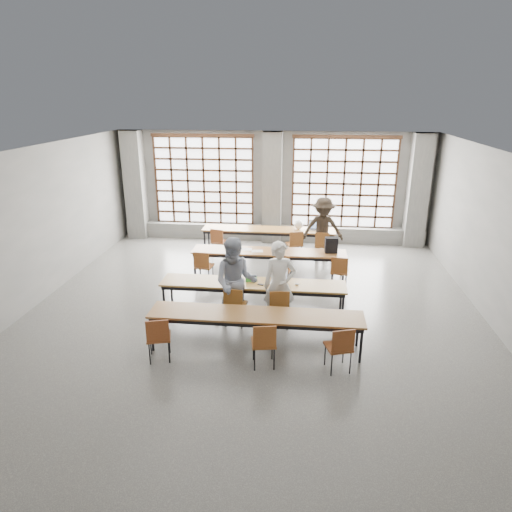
{
  "coord_description": "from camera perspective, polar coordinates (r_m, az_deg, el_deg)",
  "views": [
    {
      "loc": [
        1.04,
        -9.12,
        4.58
      ],
      "look_at": [
        0.01,
        0.4,
        1.17
      ],
      "focal_mm": 32.0,
      "sensor_mm": 36.0,
      "label": 1
    }
  ],
  "objects": [
    {
      "name": "floor",
      "position": [
        10.26,
        -0.29,
        -6.9
      ],
      "size": [
        11.0,
        11.0,
        0.0
      ],
      "primitive_type": "plane",
      "color": "#52524F",
      "rests_on": "ground"
    },
    {
      "name": "ceiling",
      "position": [
        9.25,
        -0.32,
        12.9
      ],
      "size": [
        11.0,
        11.0,
        0.0
      ],
      "primitive_type": "plane",
      "rotation": [
        3.14,
        0.0,
        0.0
      ],
      "color": "silver",
      "rests_on": "floor"
    },
    {
      "name": "wall_back",
      "position": [
        14.93,
        2.11,
        8.67
      ],
      "size": [
        10.0,
        0.0,
        10.0
      ],
      "primitive_type": "plane",
      "rotation": [
        1.57,
        0.0,
        0.0
      ],
      "color": "#5F5F5C",
      "rests_on": "floor"
    },
    {
      "name": "wall_front",
      "position": [
        4.72,
        -8.27,
        -17.53
      ],
      "size": [
        10.0,
        0.0,
        10.0
      ],
      "primitive_type": "plane",
      "rotation": [
        -1.57,
        0.0,
        0.0
      ],
      "color": "#5F5F5C",
      "rests_on": "floor"
    },
    {
      "name": "wall_left",
      "position": [
        11.3,
        -26.41,
        3.03
      ],
      "size": [
        0.0,
        11.0,
        11.0
      ],
      "primitive_type": "plane",
      "rotation": [
        1.57,
        0.0,
        1.57
      ],
      "color": "#5F5F5C",
      "rests_on": "floor"
    },
    {
      "name": "wall_right",
      "position": [
        10.34,
        28.42,
        1.3
      ],
      "size": [
        0.0,
        11.0,
        11.0
      ],
      "primitive_type": "plane",
      "rotation": [
        1.57,
        0.0,
        -1.57
      ],
      "color": "#5F5F5C",
      "rests_on": "floor"
    },
    {
      "name": "column_left",
      "position": [
        15.64,
        -14.84,
        8.54
      ],
      "size": [
        0.6,
        0.55,
        3.5
      ],
      "primitive_type": "cube",
      "color": "#5B5B58",
      "rests_on": "floor"
    },
    {
      "name": "column_mid",
      "position": [
        14.66,
        2.03,
        8.47
      ],
      "size": [
        0.6,
        0.55,
        3.5
      ],
      "primitive_type": "cube",
      "color": "#5B5B58",
      "rests_on": "floor"
    },
    {
      "name": "column_right",
      "position": [
        15.02,
        19.57,
        7.63
      ],
      "size": [
        0.6,
        0.55,
        3.5
      ],
      "primitive_type": "cube",
      "color": "#5B5B58",
      "rests_on": "floor"
    },
    {
      "name": "window_left",
      "position": [
        15.15,
        -6.53,
        9.3
      ],
      "size": [
        3.32,
        0.12,
        3.0
      ],
      "color": "white",
      "rests_on": "wall_back"
    },
    {
      "name": "window_right",
      "position": [
        14.84,
        10.9,
        8.86
      ],
      "size": [
        3.32,
        0.12,
        3.0
      ],
      "color": "white",
      "rests_on": "wall_back"
    },
    {
      "name": "sill_ledge",
      "position": [
        15.1,
        1.99,
        2.93
      ],
      "size": [
        9.8,
        0.35,
        0.5
      ],
      "primitive_type": "cube",
      "color": "#5B5B58",
      "rests_on": "floor"
    },
    {
      "name": "desk_row_a",
      "position": [
        13.83,
        1.59,
        3.16
      ],
      "size": [
        4.0,
        0.7,
        0.73
      ],
      "color": "brown",
      "rests_on": "floor"
    },
    {
      "name": "desk_row_b",
      "position": [
        11.88,
        1.61,
        0.35
      ],
      "size": [
        4.0,
        0.7,
        0.73
      ],
      "color": "brown",
      "rests_on": "floor"
    },
    {
      "name": "desk_row_c",
      "position": [
        9.9,
        -0.38,
        -3.7
      ],
      "size": [
        4.0,
        0.7,
        0.73
      ],
      "color": "brown",
      "rests_on": "floor"
    },
    {
      "name": "desk_row_d",
      "position": [
        8.56,
        -0.03,
        -7.62
      ],
      "size": [
        4.0,
        0.7,
        0.73
      ],
      "color": "brown",
      "rests_on": "floor"
    },
    {
      "name": "chair_back_left",
      "position": [
        13.46,
        -4.68,
        2.06
      ],
      "size": [
        0.52,
        0.52,
        0.88
      ],
      "color": "brown",
      "rests_on": "floor"
    },
    {
      "name": "chair_back_mid",
      "position": [
        13.23,
        4.92,
        1.74
      ],
      "size": [
        0.53,
        0.53,
        0.88
      ],
      "color": "brown",
      "rests_on": "floor"
    },
    {
      "name": "chair_back_right",
      "position": [
        13.24,
        8.26,
        1.61
      ],
      "size": [
        0.44,
        0.44,
        0.88
      ],
      "color": "brown",
      "rests_on": "floor"
    },
    {
      "name": "chair_mid_left",
      "position": [
        11.57,
        -6.63,
        -0.99
      ],
      "size": [
        0.47,
        0.47,
        0.88
      ],
      "color": "brown",
      "rests_on": "floor"
    },
    {
      "name": "chair_mid_centre",
      "position": [
        11.31,
        3.28,
        -1.38
      ],
      "size": [
        0.49,
        0.5,
        0.88
      ],
      "color": "brown",
      "rests_on": "floor"
    },
    {
      "name": "chair_mid_right",
      "position": [
        11.33,
        10.39,
        -1.63
      ],
      "size": [
        0.47,
        0.48,
        0.88
      ],
      "color": "brown",
      "rests_on": "floor"
    },
    {
      "name": "chair_front_left",
      "position": [
        9.42,
        -2.69,
        -5.83
      ],
      "size": [
        0.46,
        0.47,
        0.88
      ],
      "color": "brown",
      "rests_on": "floor"
    },
    {
      "name": "chair_front_right",
      "position": [
        9.33,
        2.91,
        -6.09
      ],
      "size": [
        0.46,
        0.46,
        0.88
      ],
      "color": "brown",
      "rests_on": "floor"
    },
    {
      "name": "chair_near_left",
      "position": [
        8.41,
        -12.12,
        -9.6
      ],
      "size": [
        0.52,
        0.52,
        0.88
      ],
      "color": "brown",
      "rests_on": "floor"
    },
    {
      "name": "chair_near_mid",
      "position": [
        8.05,
        1.01,
        -10.54
      ],
      "size": [
        0.49,
        0.49,
        0.88
      ],
      "color": "brown",
      "rests_on": "floor"
    },
    {
      "name": "chair_near_right",
      "position": [
        8.06,
        10.49,
        -10.86
      ],
      "size": [
        0.52,
        0.53,
        0.88
      ],
      "color": "brown",
      "rests_on": "floor"
    },
    {
      "name": "student_male",
      "position": [
        9.3,
        2.95,
        -3.65
      ],
      "size": [
        0.74,
        0.56,
        1.83
      ],
      "primitive_type": "imported",
      "rotation": [
        0.0,
        0.0,
        0.2
      ],
      "color": "silver",
      "rests_on": "floor"
    },
    {
      "name": "student_female",
      "position": [
        9.37,
        -2.56,
        -3.27
      ],
      "size": [
        0.94,
        0.74,
        1.88
      ],
      "primitive_type": "imported",
      "rotation": [
        0.0,
        0.0,
        0.03
      ],
      "color": "#1A294E",
      "rests_on": "floor"
    },
    {
      "name": "student_back",
      "position": [
        13.25,
        8.34,
        3.36
      ],
      "size": [
        1.28,
        0.85,
        1.84
      ],
      "primitive_type": "imported",
      "rotation": [
        0.0,
        0.0,
        0.15
      ],
      "color": "black",
      "rests_on": "floor"
    },
    {
      "name": "laptop_front",
      "position": [
        9.91,
        2.89,
        -2.91
      ],
      "size": [
        0.39,
        0.34,
        0.26
      ],
      "color": "#A9A8AD",
      "rests_on": "desk_row_c"
    },
    {
      "name": "laptop_back",
      "position": [
        13.86,
        7.25,
        3.59
      ],
      "size": [
        0.41,
        0.36,
        0.26
      ],
      "color": "#B5B5BA",
      "rests_on": "desk_row_a"
    },
    {
      "name": "mouse",
      "position": [
        9.79,
        5.15,
        -3.51
      ],
      "size": [
        0.11,
        0.09,
        0.04
      ],
      "primitive_type": "ellipsoid",
      "rotation": [
        0.0,
        0.0,
        -0.32
      ],
      "color": "white",
      "rests_on": "desk_row_c"
    },
    {
      "name": "green_box",
      "position": [
        9.93,
        -0.61,
        -2.92
      ],
      "size": [
        0.26,
        0.13,
        0.09
      ],
      "primitive_type": "cube",
      "rotation": [
        0.0,
        0.0,
        0.14
      ],
      "color": "#31842B",
      "rests_on": "desk_row_c"
    },
    {
      "name": "phone",
      "position": [
        9.76,
        0.61,
        -3.58
      ],
      "size": [
        0.14,
        0.1,
        0.01
      ],
      "primitive_type": "cube",
      "rotation": [
        0.0,
        0.0,
        -0.33
      ],
      "color": "black",
      "rests_on": "desk_row_c"
    },
    {
      "name": "paper_sheet_a",
      "position": [
        11.96,
        -1.24,
        0.83
      ],
      "size": [
        0.32,
        0.24,
        0.0
      ],
      "primitive_type": "cube",
      "rotation": [
        0.0,
        0.0,
        0.1
      ],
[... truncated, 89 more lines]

